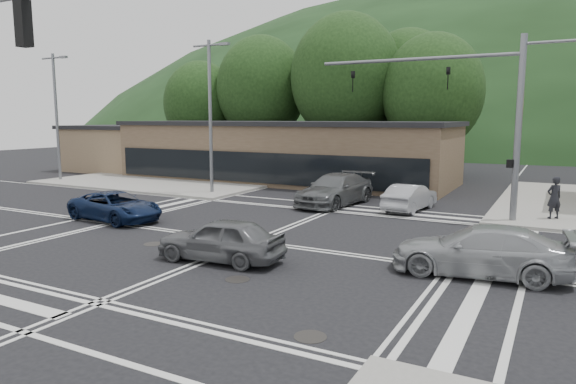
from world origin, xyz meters
The scene contains 20 objects.
ground centered at (0.00, 0.00, 0.00)m, with size 120.00×120.00×0.00m, color black.
sidewalk_nw centered at (-15.00, 15.00, 0.07)m, with size 16.00×16.00×0.15m, color gray.
commercial_row centered at (-8.00, 17.00, 2.00)m, with size 24.00×8.00×4.00m, color brown.
commercial_nw centered at (-24.00, 17.00, 1.80)m, with size 8.00×7.00×3.60m, color #846B4F.
hill_north centered at (0.00, 90.00, 0.00)m, with size 252.00×126.00×140.00m, color black.
tree_n_a centered at (-14.00, 24.00, 7.14)m, with size 8.00×8.00×11.75m.
tree_n_b centered at (-6.00, 24.00, 7.79)m, with size 9.00×9.00×12.98m.
tree_n_c centered at (1.00, 24.00, 6.49)m, with size 7.60×7.60×10.87m.
tree_n_d centered at (-20.00, 23.00, 5.84)m, with size 6.80×6.80×9.76m.
tree_n_e centered at (-2.00, 28.00, 7.14)m, with size 8.40×8.40×11.98m.
streetlight_nw centered at (-8.44, 9.00, 5.05)m, with size 2.50×0.25×9.00m.
streetlight_w centered at (-21.94, 9.00, 5.05)m, with size 2.50×0.25×9.00m.
signal_mast_ne centered at (6.95, 8.20, 5.07)m, with size 11.65×0.30×8.00m.
car_blue_west centered at (-7.50, 0.50, 0.64)m, with size 2.14×4.64×1.29m, color #0D1B3C.
car_grey_center centered at (0.47, -2.64, 0.70)m, with size 1.66×4.13×1.41m, color #5D5E62.
car_silver_east centered at (8.00, -0.30, 0.73)m, with size 2.04×5.01×1.46m, color #999CA0.
car_queue_a centered at (3.41, 9.22, 0.66)m, with size 1.39×4.00×1.32m, color #999BA0.
car_queue_b centered at (1.95, 19.60, 0.75)m, with size 1.77×4.39×1.50m, color silver.
car_northbound centered at (-0.50, 9.00, 0.81)m, with size 2.27×5.60×1.62m, color #545758.
pedestrian centered at (9.74, 9.38, 1.09)m, with size 0.68×0.45×1.87m, color black.
Camera 1 is at (9.90, -15.73, 4.56)m, focal length 32.00 mm.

